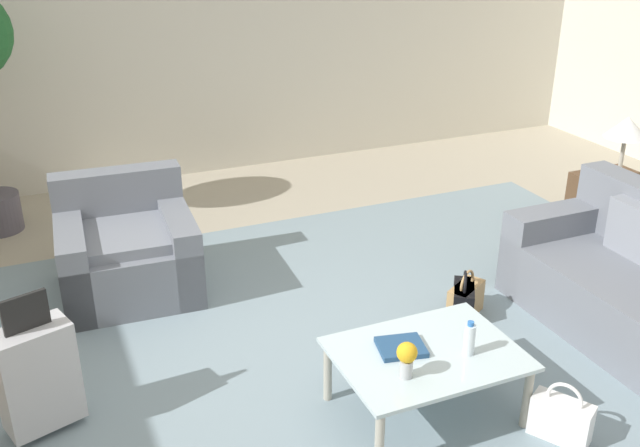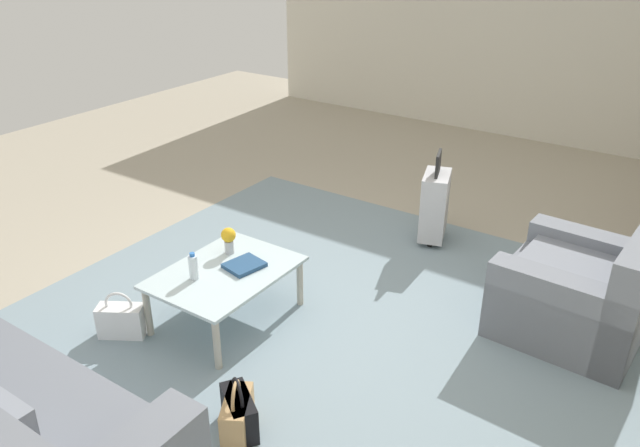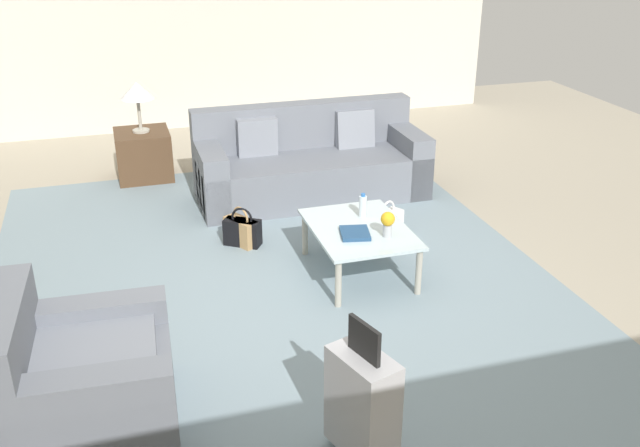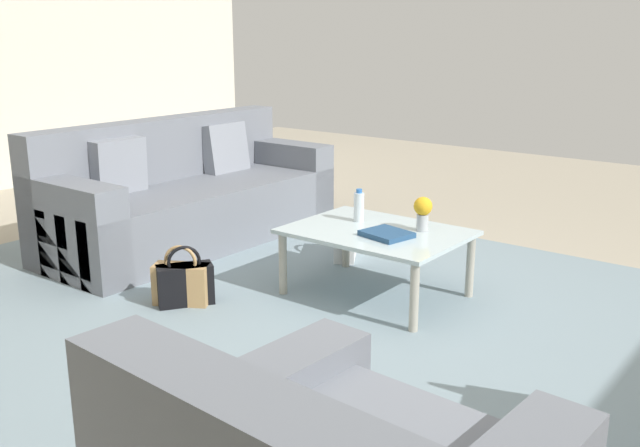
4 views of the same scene
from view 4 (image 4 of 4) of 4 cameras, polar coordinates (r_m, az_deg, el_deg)
name	(u,v)px [view 4 (image 4 of 4)]	position (r m, az deg, el deg)	size (l,w,h in m)	color
ground_plane	(386,340)	(3.76, 5.32, -9.23)	(12.00, 12.00, 0.00)	#A89E89
area_rug	(274,323)	(3.95, -3.69, -7.93)	(5.20, 4.40, 0.01)	gray
couch	(185,200)	(5.47, -10.73, 1.85)	(0.89, 2.30, 0.91)	slate
coffee_table	(377,238)	(4.24, 4.55, -1.15)	(1.01, 0.75, 0.41)	silver
water_bottle	(359,206)	(4.39, 3.13, 1.37)	(0.06, 0.06, 0.20)	silver
coffee_table_book	(387,234)	(4.09, 5.35, -0.85)	(0.26, 0.22, 0.03)	navy
flower_vase	(423,211)	(4.20, 8.23, 1.03)	(0.11, 0.11, 0.21)	#B2B7BC
handbag_black	(185,283)	(4.23, -10.74, -4.73)	(0.29, 0.34, 0.36)	black
handbag_white	(346,240)	(4.99, 2.06, -1.37)	(0.29, 0.35, 0.36)	white
handbag_tan	(182,283)	(4.24, -11.01, -4.68)	(0.35, 0.28, 0.36)	tan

